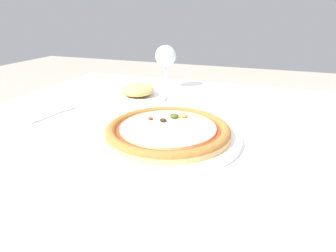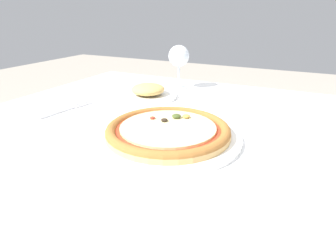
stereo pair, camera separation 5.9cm
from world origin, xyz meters
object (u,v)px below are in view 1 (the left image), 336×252
dining_table (231,171)px  wine_glass_far_left (166,57)px  side_plate (138,93)px  fork (57,113)px  pizza_plate (168,132)px

dining_table → wine_glass_far_left: size_ratio=9.24×
dining_table → wine_glass_far_left: 0.50m
side_plate → dining_table: bearing=-31.3°
wine_glass_far_left → side_plate: 0.18m
fork → side_plate: (0.15, 0.21, 0.02)m
wine_glass_far_left → side_plate: (-0.04, -0.15, -0.09)m
dining_table → side_plate: size_ratio=7.66×
dining_table → side_plate: side_plate is taller
pizza_plate → dining_table: bearing=21.0°
pizza_plate → wine_glass_far_left: size_ratio=2.08×
wine_glass_far_left → side_plate: wine_glass_far_left is taller
pizza_plate → fork: (-0.34, 0.05, -0.01)m
pizza_plate → wine_glass_far_left: 0.45m
fork → side_plate: 0.25m
pizza_plate → fork: pizza_plate is taller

